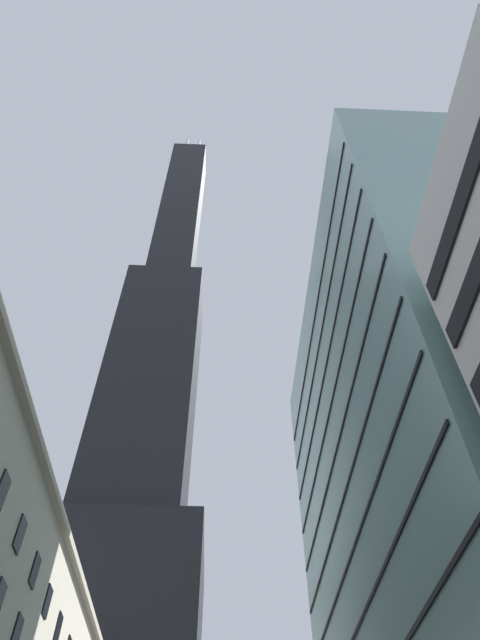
{
  "coord_description": "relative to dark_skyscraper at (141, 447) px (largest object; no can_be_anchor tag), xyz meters",
  "views": [
    {
      "loc": [
        2.09,
        -11.54,
        1.97
      ],
      "look_at": [
        3.41,
        19.31,
        39.19
      ],
      "focal_mm": 30.88,
      "sensor_mm": 36.0,
      "label": 1
    }
  ],
  "objects": [
    {
      "name": "dark_skyscraper",
      "position": [
        0.0,
        0.0,
        0.0
      ],
      "size": [
        26.98,
        26.98,
        227.36
      ],
      "color": "black",
      "rests_on": "ground"
    },
    {
      "name": "glass_office_midrise",
      "position": [
        32.71,
        -54.85,
        -44.46
      ],
      "size": [
        16.19,
        38.09,
        50.62
      ],
      "color": "gray",
      "rests_on": "ground"
    }
  ]
}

